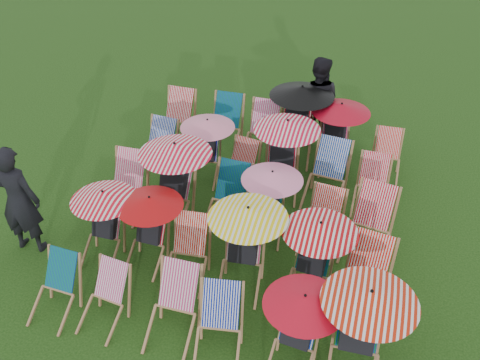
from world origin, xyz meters
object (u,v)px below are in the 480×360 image
(deckchair_0, at_px, (53,290))
(deckchair_29, at_px, (386,156))
(person_left, at_px, (18,200))
(deckchair_5, at_px, (360,334))
(person_rear, at_px, (317,101))

(deckchair_0, relative_size, deckchair_29, 1.01)
(deckchair_0, bearing_deg, person_left, 140.90)
(deckchair_5, distance_m, deckchair_29, 4.43)
(deckchair_29, relative_size, person_rear, 0.45)
(deckchair_0, distance_m, person_rear, 6.05)
(deckchair_29, distance_m, person_rear, 1.77)
(deckchair_29, xyz_separation_m, person_left, (-5.19, -3.60, 0.51))
(deckchair_5, bearing_deg, deckchair_0, -179.09)
(person_rear, bearing_deg, deckchair_29, 151.11)
(deckchair_0, xyz_separation_m, person_rear, (2.59, 5.45, 0.50))
(deckchair_0, relative_size, deckchair_5, 0.62)
(deckchair_5, bearing_deg, person_rear, 103.37)
(deckchair_29, bearing_deg, deckchair_5, -92.34)
(deckchair_0, xyz_separation_m, deckchair_5, (4.03, 0.20, 0.29))
(person_left, distance_m, person_rear, 5.78)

